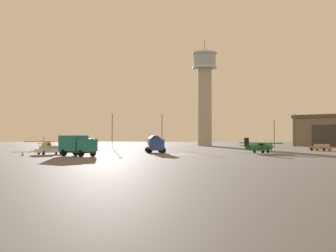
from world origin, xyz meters
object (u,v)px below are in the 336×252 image
Objects in this scene: light_post_east at (274,130)px; light_post_north at (295,127)px; airplane_green at (259,146)px; truck_fuel_tanker_blue at (155,143)px; truck_box_teal at (77,145)px; traffic_cone_near_left at (23,153)px; car_orange at (321,147)px; car_white at (50,150)px; light_post_centre at (112,127)px; airplane_yellow at (46,144)px; light_post_west at (162,127)px; control_tower at (205,90)px.

light_post_north is at bearing 46.67° from light_post_east.
truck_fuel_tanker_blue is at bearing 139.24° from airplane_green.
truck_box_teal is 8.86m from traffic_cone_near_left.
truck_box_teal is 1.29× the size of car_orange.
car_orange is at bearing 68.48° from truck_box_teal.
truck_fuel_tanker_blue is at bearing -131.27° from light_post_east.
car_white is 0.49× the size of light_post_centre.
truck_fuel_tanker_blue reaches higher than airplane_yellow.
airplane_yellow is at bearing 121.24° from airplane_green.
car_white is at bearing -110.26° from light_post_west.
airplane_green is 0.88× the size of light_post_centre.
car_orange is at bearing 57.92° from airplane_yellow.
truck_box_teal is at bearing -2.44° from airplane_yellow.
car_orange is (57.47, -7.27, -0.56)m from airplane_yellow.
light_post_north reaches higher than truck_box_teal.
car_white is at bearing 55.05° from traffic_cone_near_left.
car_white is at bearing -73.64° from truck_fuel_tanker_blue.
truck_box_teal is at bearing 167.65° from airplane_green.
truck_fuel_tanker_blue is 35.11m from car_orange.
control_tower reaches higher than truck_box_teal.
truck_box_teal is at bearing -88.76° from light_post_centre.
truck_box_teal is 50.61m from car_orange.
light_post_west is 37.45m from light_post_north.
airplane_yellow is 29.42m from traffic_cone_near_left.
car_orange is (33.49, 10.50, -0.92)m from truck_fuel_tanker_blue.
car_orange is at bearing 22.32° from traffic_cone_near_left.
light_post_east reaches higher than truck_box_teal.
light_post_north is 51.06m from light_post_centre.
airplane_green is at bearing -108.69° from light_post_east.
light_post_west is 13.64× the size of traffic_cone_near_left.
light_post_east is at bearing -26.22° from car_orange.
airplane_green is 12.05× the size of traffic_cone_near_left.
light_post_centre is at bearing 23.45° from car_orange.
truck_box_teal is at bearing -109.33° from control_tower.
truck_box_teal is 75.66m from light_post_north.
car_orange is at bearing 100.68° from truck_fuel_tanker_blue.
car_orange is 57.43m from traffic_cone_near_left.
airplane_yellow is (-41.89, 20.21, 0.06)m from airplane_green.
airplane_yellow reaches higher than traffic_cone_near_left.
light_post_north is (62.67, 25.67, 4.29)m from airplane_yellow.
traffic_cone_near_left is at bearing -137.42° from light_post_east.
airplane_yellow is 0.96× the size of light_post_north.
control_tower is 5.61× the size of truck_box_teal.
car_orange is at bearing -70.22° from control_tower.
light_post_west is (1.28, 41.61, 3.84)m from truck_fuel_tanker_blue.
traffic_cone_near_left is (-2.92, -4.18, -0.40)m from car_white.
airplane_yellow is 34.99m from light_post_west.
light_post_east is (41.61, 48.12, 2.88)m from truck_box_teal.
light_post_north is at bearing 3.27° from light_post_centre.
light_post_east reaches higher than airplane_yellow.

